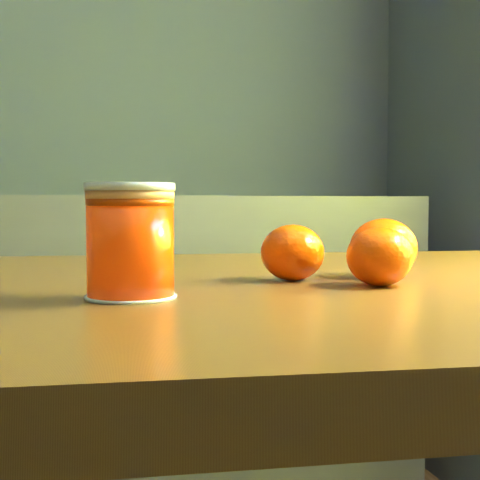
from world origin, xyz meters
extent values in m
cube|color=brown|center=(0.87, 0.14, 0.78)|extent=(1.12, 0.83, 0.04)
cylinder|color=#EE3604|center=(0.66, 0.04, 0.84)|extent=(0.07, 0.07, 0.08)
cylinder|color=#F0A062|center=(0.66, 0.04, 0.88)|extent=(0.07, 0.07, 0.01)
cylinder|color=silver|center=(0.66, 0.04, 0.89)|extent=(0.07, 0.07, 0.00)
ellipsoid|color=#EB4904|center=(0.83, 0.13, 0.83)|extent=(0.08, 0.08, 0.06)
ellipsoid|color=#EB4904|center=(0.94, 0.14, 0.83)|extent=(0.09, 0.09, 0.06)
ellipsoid|color=#EB4904|center=(0.90, 0.07, 0.83)|extent=(0.08, 0.08, 0.06)
camera|label=1|loc=(0.62, -0.51, 0.88)|focal=50.00mm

